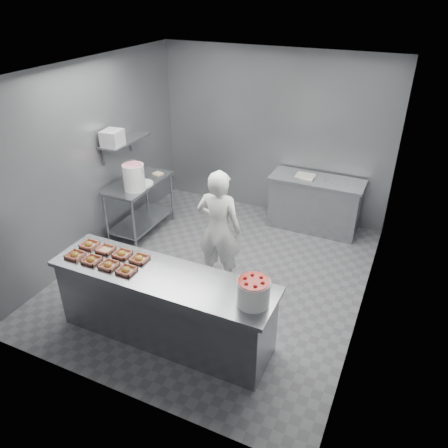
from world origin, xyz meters
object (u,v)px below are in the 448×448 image
(tray_2, at_px, (109,265))
(tray_3, at_px, (126,270))
(tray_0, at_px, (75,255))
(tray_5, at_px, (106,249))
(prep_table, at_px, (140,199))
(service_counter, at_px, (164,306))
(strawberry_tub, at_px, (253,291))
(tray_7, at_px, (139,259))
(tray_4, at_px, (89,244))
(appliance, at_px, (112,138))
(tray_1, at_px, (91,260))
(back_counter, at_px, (315,204))
(tray_6, at_px, (122,254))
(glaze_bucket, at_px, (134,177))
(worker, at_px, (219,229))

(tray_2, relative_size, tray_3, 1.00)
(tray_0, xyz_separation_m, tray_5, (0.24, 0.25, -0.00))
(tray_2, bearing_deg, prep_table, 116.56)
(service_counter, height_order, strawberry_tub, strawberry_tub)
(tray_2, xyz_separation_m, tray_7, (0.24, 0.25, 0.00))
(tray_4, bearing_deg, tray_5, 0.00)
(prep_table, relative_size, tray_0, 6.40)
(tray_3, xyz_separation_m, appliance, (-1.45, 1.80, 0.75))
(tray_1, bearing_deg, tray_7, 27.41)
(back_counter, height_order, tray_1, tray_1)
(tray_2, relative_size, tray_4, 1.00)
(back_counter, relative_size, tray_0, 8.01)
(tray_1, bearing_deg, tray_6, 46.04)
(tray_0, relative_size, tray_5, 1.00)
(tray_0, relative_size, tray_3, 1.00)
(back_counter, xyz_separation_m, tray_2, (-1.51, -3.37, 0.47))
(strawberry_tub, bearing_deg, tray_7, 173.85)
(service_counter, relative_size, back_counter, 1.73)
(strawberry_tub, bearing_deg, appliance, 149.44)
(tray_1, distance_m, strawberry_tub, 1.94)
(tray_4, distance_m, tray_5, 0.24)
(tray_6, relative_size, glaze_bucket, 0.38)
(tray_2, bearing_deg, glaze_bucket, 116.59)
(tray_4, bearing_deg, worker, 43.02)
(service_counter, relative_size, glaze_bucket, 5.30)
(tray_3, relative_size, strawberry_tub, 0.57)
(strawberry_tub, bearing_deg, glaze_bucket, 146.44)
(prep_table, bearing_deg, worker, -22.00)
(service_counter, relative_size, tray_2, 13.88)
(prep_table, height_order, tray_3, tray_3)
(tray_0, xyz_separation_m, tray_6, (0.48, 0.25, 0.00))
(tray_0, bearing_deg, tray_5, 45.68)
(tray_6, bearing_deg, tray_5, 180.00)
(tray_4, height_order, worker, worker)
(back_counter, relative_size, tray_7, 8.01)
(service_counter, xyz_separation_m, tray_4, (-1.09, 0.12, 0.47))
(tray_0, height_order, appliance, appliance)
(prep_table, xyz_separation_m, glaze_bucket, (0.13, -0.26, 0.52))
(tray_3, distance_m, tray_4, 0.76)
(tray_3, height_order, worker, worker)
(tray_5, bearing_deg, tray_4, -180.00)
(worker, bearing_deg, appliance, -17.56)
(strawberry_tub, bearing_deg, tray_3, -176.36)
(tray_3, bearing_deg, back_counter, 69.33)
(tray_0, distance_m, tray_2, 0.48)
(service_counter, bearing_deg, back_counter, 74.52)
(back_counter, height_order, tray_5, tray_5)
(worker, bearing_deg, tray_2, 57.59)
(tray_6, bearing_deg, tray_3, -46.04)
(tray_7, xyz_separation_m, worker, (0.48, 1.12, -0.09))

